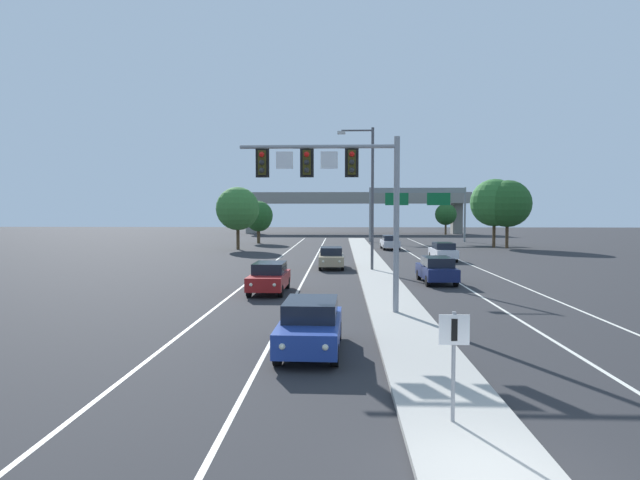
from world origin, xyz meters
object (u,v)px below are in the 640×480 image
at_px(median_sign_post, 454,350).
at_px(highway_sign_gantry, 418,197).
at_px(car_oncoming_tan, 331,257).
at_px(tree_far_left_a, 259,218).
at_px(tree_far_right_a, 508,204).
at_px(car_oncoming_red, 269,277).
at_px(tree_far_right_b, 494,203).
at_px(car_receding_white, 443,251).
at_px(car_receding_navy, 437,269).
at_px(tree_far_left_c, 258,216).
at_px(car_oncoming_blue, 311,325).
at_px(street_lamp_median, 369,190).
at_px(overhead_signal_mast, 341,183).
at_px(car_receding_silver, 390,242).
at_px(tree_far_left_b, 238,209).
at_px(tree_far_right_c, 446,214).

height_order(median_sign_post, highway_sign_gantry, highway_sign_gantry).
xyz_separation_m(car_oncoming_tan, tree_far_left_a, (-10.07, 30.18, 2.47)).
bearing_deg(tree_far_right_a, median_sign_post, -108.10).
xyz_separation_m(median_sign_post, tree_far_right_a, (16.96, 51.90, 3.52)).
bearing_deg(car_oncoming_red, tree_far_right_b, 58.35).
distance_m(car_oncoming_red, car_receding_white, 22.29).
relative_size(car_receding_navy, tree_far_left_c, 0.81).
bearing_deg(tree_far_right_b, tree_far_left_c, 166.54).
height_order(car_oncoming_blue, car_oncoming_tan, same).
height_order(street_lamp_median, car_oncoming_tan, street_lamp_median).
bearing_deg(tree_far_left_c, overhead_signal_mast, -77.31).
distance_m(overhead_signal_mast, tree_far_left_c, 49.35).
relative_size(median_sign_post, car_receding_silver, 0.49).
height_order(car_oncoming_tan, tree_far_left_b, tree_far_left_b).
xyz_separation_m(median_sign_post, car_receding_silver, (3.27, 49.08, -0.77)).
bearing_deg(highway_sign_gantry, tree_far_right_b, -56.59).
relative_size(highway_sign_gantry, tree_far_right_a, 1.70).
distance_m(highway_sign_gantry, tree_far_left_b, 26.91).
xyz_separation_m(car_receding_navy, tree_far_right_b, (12.20, 31.20, 4.42)).
distance_m(car_receding_white, car_receding_silver, 13.62).
bearing_deg(car_receding_navy, overhead_signal_mast, -119.76).
height_order(car_receding_white, tree_far_right_b, tree_far_right_b).
distance_m(tree_far_right_b, tree_far_right_a, 1.51).
xyz_separation_m(car_oncoming_red, car_oncoming_tan, (3.07, 11.95, 0.00)).
relative_size(car_oncoming_red, tree_far_left_c, 0.80).
bearing_deg(tree_far_left_a, tree_far_left_c, -147.60).
bearing_deg(car_oncoming_tan, tree_far_right_c, 70.95).
bearing_deg(highway_sign_gantry, car_oncoming_blue, -101.22).
height_order(median_sign_post, tree_far_right_b, tree_far_right_b).
bearing_deg(overhead_signal_mast, car_oncoming_red, 122.13).
xyz_separation_m(tree_far_left_b, tree_far_right_b, (29.31, 4.33, 0.71)).
bearing_deg(car_oncoming_tan, median_sign_post, -84.31).
relative_size(overhead_signal_mast, tree_far_left_b, 1.04).
xyz_separation_m(car_receding_silver, tree_far_right_c, (13.31, 36.91, 2.80)).
bearing_deg(tree_far_right_c, car_oncoming_tan, -109.05).
height_order(car_oncoming_blue, car_receding_navy, same).
bearing_deg(tree_far_right_b, street_lamp_median, -122.23).
relative_size(median_sign_post, street_lamp_median, 0.22).
height_order(tree_far_right_c, tree_far_right_b, tree_far_right_b).
bearing_deg(car_oncoming_tan, car_receding_white, 33.86).
relative_size(tree_far_left_c, tree_far_right_a, 0.71).
bearing_deg(median_sign_post, tree_far_left_c, 102.36).
distance_m(car_oncoming_blue, car_receding_navy, 17.14).
relative_size(highway_sign_gantry, tree_far_right_b, 1.66).
bearing_deg(car_oncoming_blue, overhead_signal_mast, 80.80).
xyz_separation_m(car_oncoming_red, tree_far_left_b, (-7.60, 30.89, 3.71)).
bearing_deg(tree_far_left_b, overhead_signal_mast, -72.86).
height_order(median_sign_post, tree_far_right_c, tree_far_right_c).
bearing_deg(median_sign_post, street_lamp_median, 90.44).
bearing_deg(median_sign_post, car_oncoming_blue, 118.81).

